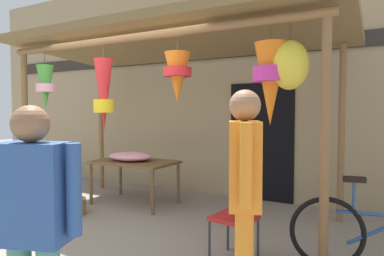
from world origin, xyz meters
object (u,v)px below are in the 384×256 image
object	(u,v)px
vendor_in_orange	(33,218)
customer_foreground	(244,184)
flower_heap_on_table	(130,156)
wicker_basket_by_table	(70,207)
folding_chair	(241,213)
display_table	(135,165)

from	to	relation	value
vendor_in_orange	customer_foreground	distance (m)	1.39
flower_heap_on_table	wicker_basket_by_table	xyz separation A→B (m)	(-0.39, -0.93, -0.67)
folding_chair	vendor_in_orange	xyz separation A→B (m)	(-0.53, -1.95, 0.41)
vendor_in_orange	customer_foreground	size ratio (longest dim) A/B	0.93
display_table	customer_foreground	xyz separation A→B (m)	(2.65, -2.11, 0.35)
customer_foreground	display_table	bearing A→B (deg)	141.52
vendor_in_orange	folding_chair	bearing A→B (deg)	74.81
display_table	customer_foreground	size ratio (longest dim) A/B	0.79
customer_foreground	flower_heap_on_table	bearing A→B (deg)	142.49
folding_chair	customer_foreground	xyz separation A→B (m)	(0.35, -0.86, 0.49)
display_table	folding_chair	size ratio (longest dim) A/B	1.58
flower_heap_on_table	customer_foreground	distance (m)	3.44
display_table	wicker_basket_by_table	world-z (taller)	display_table
wicker_basket_by_table	vendor_in_orange	world-z (taller)	vendor_in_orange
vendor_in_orange	customer_foreground	bearing A→B (deg)	51.10
wicker_basket_by_table	customer_foreground	xyz separation A→B (m)	(3.11, -1.16, 0.87)
folding_chair	customer_foreground	world-z (taller)	customer_foreground
flower_heap_on_table	vendor_in_orange	size ratio (longest dim) A/B	0.50
display_table	customer_foreground	distance (m)	3.41
flower_heap_on_table	folding_chair	world-z (taller)	flower_heap_on_table
folding_chair	wicker_basket_by_table	distance (m)	2.81
folding_chair	wicker_basket_by_table	world-z (taller)	folding_chair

